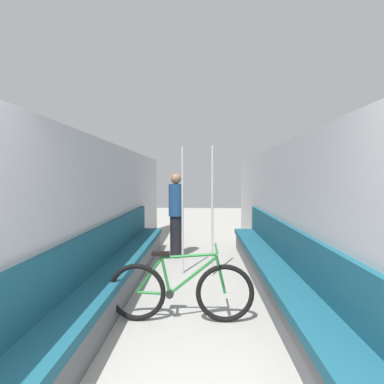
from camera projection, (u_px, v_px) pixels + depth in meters
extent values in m
cube|color=#B2B2B7|center=(104.00, 214.00, 4.45)|extent=(0.10, 9.85, 2.17)
cube|color=#B2B2B7|center=(290.00, 215.00, 4.37)|extent=(0.10, 9.85, 2.17)
cube|color=#5B5B60|center=(122.00, 278.00, 4.35)|extent=(0.40, 5.32, 0.35)
cube|color=#195166|center=(121.00, 262.00, 4.34)|extent=(0.47, 5.32, 0.10)
cube|color=#195166|center=(107.00, 241.00, 4.33)|extent=(0.07, 5.32, 0.52)
cube|color=#5B5B60|center=(272.00, 279.00, 4.29)|extent=(0.40, 5.32, 0.35)
cube|color=#195166|center=(272.00, 264.00, 4.28)|extent=(0.47, 5.32, 0.10)
cube|color=#195166|center=(286.00, 242.00, 4.26)|extent=(0.07, 5.32, 0.52)
torus|color=black|center=(137.00, 292.00, 3.39)|extent=(0.66, 0.06, 0.66)
torus|color=black|center=(225.00, 293.00, 3.36)|extent=(0.66, 0.06, 0.66)
cylinder|color=#237533|center=(153.00, 293.00, 3.39)|extent=(0.38, 0.03, 0.05)
cylinder|color=#237533|center=(149.00, 276.00, 3.38)|extent=(0.30, 0.03, 0.40)
cylinder|color=#237533|center=(165.00, 274.00, 3.37)|extent=(0.13, 0.03, 0.47)
cylinder|color=#237533|center=(193.00, 276.00, 3.37)|extent=(0.54, 0.03, 0.45)
cylinder|color=#237533|center=(188.00, 256.00, 3.36)|extent=(0.63, 0.03, 0.08)
cylinder|color=#237533|center=(221.00, 274.00, 3.36)|extent=(0.13, 0.03, 0.43)
cylinder|color=black|center=(170.00, 294.00, 3.38)|extent=(0.09, 0.06, 0.09)
cube|color=black|center=(161.00, 254.00, 3.36)|extent=(0.20, 0.07, 0.04)
cylinder|color=#237533|center=(216.00, 248.00, 3.34)|extent=(0.02, 0.46, 0.02)
cylinder|color=gray|center=(212.00, 275.00, 5.00)|extent=(0.08, 0.08, 0.01)
cylinder|color=silver|center=(212.00, 211.00, 4.95)|extent=(0.04, 0.04, 2.15)
cylinder|color=gray|center=(183.00, 273.00, 5.11)|extent=(0.08, 0.08, 0.01)
cylinder|color=silver|center=(183.00, 210.00, 5.06)|extent=(0.04, 0.04, 2.15)
cylinder|color=black|center=(176.00, 236.00, 6.13)|extent=(0.25, 0.25, 0.85)
cylinder|color=navy|center=(176.00, 200.00, 6.10)|extent=(0.30, 0.30, 0.65)
sphere|color=#936B4C|center=(176.00, 179.00, 6.08)|extent=(0.21, 0.21, 0.21)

